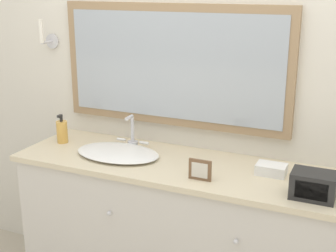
{
  "coord_description": "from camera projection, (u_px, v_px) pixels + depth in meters",
  "views": [
    {
      "loc": [
        0.82,
        -1.84,
        1.81
      ],
      "look_at": [
        -0.12,
        0.28,
        1.09
      ],
      "focal_mm": 50.0,
      "sensor_mm": 36.0,
      "label": 1
    }
  ],
  "objects": [
    {
      "name": "vanity_counter",
      "position": [
        189.0,
        241.0,
        2.57
      ],
      "size": [
        1.92,
        0.55,
        0.89
      ],
      "color": "beige",
      "rests_on": "ground_plane"
    },
    {
      "name": "wall_back",
      "position": [
        210.0,
        82.0,
        2.59
      ],
      "size": [
        8.0,
        0.18,
        2.55
      ],
      "color": "silver",
      "rests_on": "ground_plane"
    },
    {
      "name": "picture_frame",
      "position": [
        200.0,
        170.0,
        2.24
      ],
      "size": [
        0.11,
        0.01,
        0.1
      ],
      "color": "brown",
      "rests_on": "vanity_counter"
    },
    {
      "name": "appliance_box",
      "position": [
        313.0,
        185.0,
        2.06
      ],
      "size": [
        0.19,
        0.14,
        0.12
      ],
      "color": "black",
      "rests_on": "vanity_counter"
    },
    {
      "name": "hand_towel_near_sink",
      "position": [
        271.0,
        169.0,
        2.32
      ],
      "size": [
        0.15,
        0.1,
        0.05
      ],
      "color": "white",
      "rests_on": "vanity_counter"
    },
    {
      "name": "soap_bottle",
      "position": [
        62.0,
        131.0,
        2.77
      ],
      "size": [
        0.06,
        0.06,
        0.17
      ],
      "color": "gold",
      "rests_on": "vanity_counter"
    },
    {
      "name": "sink_basin",
      "position": [
        118.0,
        152.0,
        2.58
      ],
      "size": [
        0.48,
        0.36,
        0.19
      ],
      "color": "white",
      "rests_on": "vanity_counter"
    }
  ]
}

